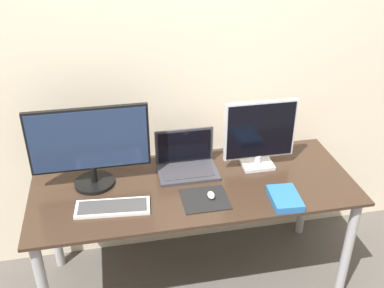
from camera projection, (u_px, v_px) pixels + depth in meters
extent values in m
cube|color=beige|center=(180.00, 64.00, 2.53)|extent=(7.00, 0.05, 2.50)
cube|color=#332319|center=(194.00, 186.00, 2.45)|extent=(1.75, 0.70, 0.02)
cylinder|color=#99999E|center=(347.00, 251.00, 2.51)|extent=(0.05, 0.05, 0.69)
cylinder|color=#99999E|center=(53.00, 222.00, 2.73)|extent=(0.05, 0.05, 0.69)
cylinder|color=#99999E|center=(305.00, 191.00, 3.01)|extent=(0.05, 0.05, 0.69)
cylinder|color=black|center=(95.00, 183.00, 2.44)|extent=(0.22, 0.22, 0.02)
cylinder|color=black|center=(93.00, 174.00, 2.41)|extent=(0.04, 0.04, 0.09)
cube|color=black|center=(89.00, 139.00, 2.31)|extent=(0.62, 0.02, 0.35)
cube|color=#1E2D4C|center=(89.00, 141.00, 2.30)|extent=(0.60, 0.01, 0.33)
cube|color=silver|center=(257.00, 165.00, 2.60)|extent=(0.18, 0.13, 0.02)
cylinder|color=silver|center=(258.00, 159.00, 2.58)|extent=(0.04, 0.04, 0.06)
cube|color=silver|center=(260.00, 130.00, 2.49)|extent=(0.41, 0.02, 0.35)
cube|color=black|center=(261.00, 131.00, 2.48)|extent=(0.38, 0.01, 0.32)
cube|color=#333338|center=(188.00, 173.00, 2.53)|extent=(0.34, 0.21, 0.02)
cube|color=#2D2D33|center=(188.00, 172.00, 2.51)|extent=(0.28, 0.12, 0.00)
cube|color=#333338|center=(184.00, 145.00, 2.57)|extent=(0.34, 0.01, 0.21)
cube|color=black|center=(185.00, 146.00, 2.56)|extent=(0.30, 0.00, 0.18)
cube|color=silver|center=(113.00, 208.00, 2.25)|extent=(0.38, 0.17, 0.02)
cube|color=#383838|center=(113.00, 206.00, 2.25)|extent=(0.35, 0.14, 0.00)
cube|color=black|center=(205.00, 199.00, 2.32)|extent=(0.24, 0.22, 0.00)
ellipsoid|color=silver|center=(211.00, 195.00, 2.32)|extent=(0.04, 0.06, 0.03)
cube|color=#235B9E|center=(285.00, 198.00, 2.30)|extent=(0.16, 0.22, 0.04)
cube|color=white|center=(285.00, 198.00, 2.30)|extent=(0.16, 0.21, 0.03)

